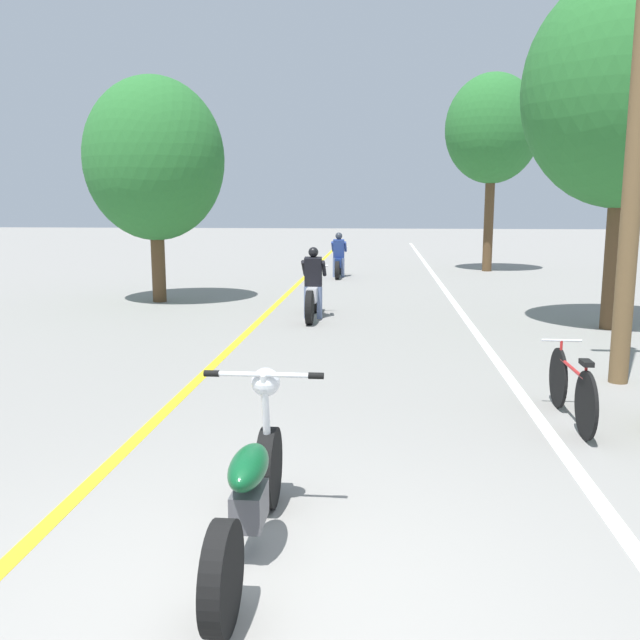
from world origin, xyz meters
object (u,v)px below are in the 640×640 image
object	(u,v)px
roadside_tree_right_near	(626,91)
bicycle_parked	(571,388)
roadside_tree_left	(154,160)
motorcycle_rider_far	(339,260)
roadside_tree_right_far	(492,130)
motorcycle_rider_lead	(313,292)
motorcycle_foreground	(251,490)
utility_pole	(637,127)

from	to	relation	value
roadside_tree_right_near	bicycle_parked	world-z (taller)	roadside_tree_right_near
roadside_tree_left	motorcycle_rider_far	distance (m)	7.53
roadside_tree_right_near	roadside_tree_left	bearing A→B (deg)	164.04
roadside_tree_right_near	roadside_tree_left	xyz separation A→B (m)	(-9.44, 2.70, -0.96)
roadside_tree_right_far	roadside_tree_left	world-z (taller)	roadside_tree_right_far
roadside_tree_left	motorcycle_rider_lead	bearing A→B (deg)	-27.44
roadside_tree_right_far	motorcycle_foreground	size ratio (longest dim) A/B	3.03
utility_pole	motorcycle_rider_far	size ratio (longest dim) A/B	3.15
utility_pole	motorcycle_rider_lead	size ratio (longest dim) A/B	2.91
motorcycle_rider_far	roadside_tree_right_far	bearing A→B (deg)	25.42
motorcycle_rider_far	roadside_tree_right_near	bearing A→B (deg)	-56.91
motorcycle_foreground	utility_pole	bearing A→B (deg)	50.24
roadside_tree_left	motorcycle_rider_far	bearing A→B (deg)	56.24
roadside_tree_right_near	motorcycle_rider_far	size ratio (longest dim) A/B	3.18
motorcycle_foreground	motorcycle_rider_lead	bearing A→B (deg)	93.16
motorcycle_foreground	motorcycle_rider_far	size ratio (longest dim) A/B	1.09
roadside_tree_left	motorcycle_rider_lead	xyz separation A→B (m)	(3.86, -2.01, -2.75)
motorcycle_rider_lead	bicycle_parked	size ratio (longest dim) A/B	1.22
motorcycle_foreground	motorcycle_rider_lead	xyz separation A→B (m)	(-0.52, 9.35, 0.10)
bicycle_parked	roadside_tree_right_far	bearing A→B (deg)	84.43
motorcycle_rider_lead	roadside_tree_right_near	bearing A→B (deg)	-7.10
utility_pole	motorcycle_rider_lead	bearing A→B (deg)	133.85
utility_pole	roadside_tree_right_near	distance (m)	4.22
utility_pole	motorcycle_foreground	bearing A→B (deg)	-129.76
roadside_tree_left	motorcycle_foreground	world-z (taller)	roadside_tree_left
utility_pole	motorcycle_foreground	size ratio (longest dim) A/B	2.89
motorcycle_rider_lead	motorcycle_foreground	bearing A→B (deg)	-86.84
roadside_tree_right_far	motorcycle_rider_far	world-z (taller)	roadside_tree_right_far
motorcycle_rider_far	bicycle_parked	world-z (taller)	motorcycle_rider_far
roadside_tree_right_near	bicycle_parked	xyz separation A→B (m)	(-2.20, -5.65, -3.88)
roadside_tree_left	motorcycle_rider_far	size ratio (longest dim) A/B	2.60
utility_pole	motorcycle_rider_far	world-z (taller)	utility_pole
utility_pole	motorcycle_rider_lead	xyz separation A→B (m)	(-4.45, 4.63, -2.68)
motorcycle_rider_lead	motorcycle_rider_far	distance (m)	7.83
motorcycle_rider_lead	bicycle_parked	distance (m)	7.19
roadside_tree_right_far	bicycle_parked	distance (m)	17.17
roadside_tree_right_far	motorcycle_rider_far	size ratio (longest dim) A/B	3.30
roadside_tree_right_near	roadside_tree_left	world-z (taller)	roadside_tree_right_near
motorcycle_foreground	motorcycle_rider_lead	world-z (taller)	motorcycle_rider_lead
roadside_tree_left	roadside_tree_right_far	bearing A→B (deg)	42.73
utility_pole	roadside_tree_left	xyz separation A→B (m)	(-8.31, 6.64, 0.07)
motorcycle_rider_far	bicycle_parked	xyz separation A→B (m)	(3.35, -14.17, -0.16)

